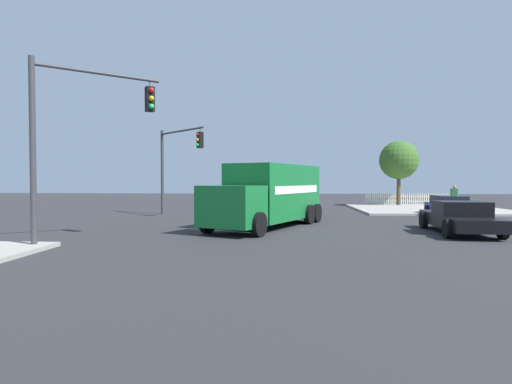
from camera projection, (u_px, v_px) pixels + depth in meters
name	position (u px, v px, depth m)	size (l,w,h in m)	color
ground_plane	(261.00, 226.00, 20.54)	(100.00, 100.00, 0.00)	#2B2B2D
sidewalk_corner_near	(427.00, 209.00, 31.68)	(10.81, 10.81, 0.14)	#9E998E
delivery_truck	(270.00, 195.00, 20.27)	(5.72, 8.48, 3.02)	#146B2D
traffic_light_primary	(175.00, 157.00, 26.94)	(3.63, 3.60, 5.62)	#38383D
traffic_light_secondary	(77.00, 124.00, 14.61)	(3.55, 2.92, 6.23)	#38383D
pickup_black	(460.00, 216.00, 17.79)	(2.48, 5.30, 1.38)	black
sedan_navy	(449.00, 207.00, 25.95)	(2.16, 4.36, 1.31)	navy
pedestrian_near_corner	(454.00, 196.00, 29.60)	(0.49, 0.35, 1.77)	#4C4C51
picket_fence_run	(408.00, 199.00, 36.81)	(7.30, 0.05, 0.95)	silver
shade_tree_near	(399.00, 160.00, 35.86)	(3.29, 3.29, 5.51)	brown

